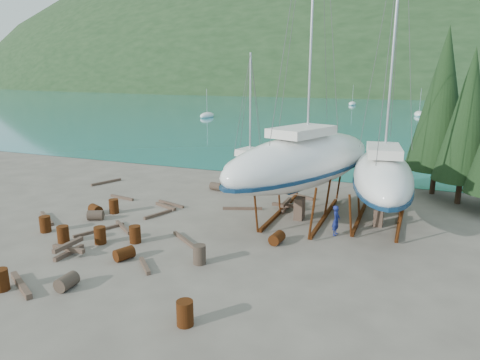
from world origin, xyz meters
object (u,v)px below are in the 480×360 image
at_px(large_sailboat_near, 304,160).
at_px(large_sailboat_far, 382,175).
at_px(small_sailboat_shore, 248,164).
at_px(worker, 336,220).

bearing_deg(large_sailboat_near, large_sailboat_far, 26.57).
xyz_separation_m(large_sailboat_near, small_sailboat_shore, (-5.77, 5.94, -1.77)).
distance_m(large_sailboat_near, worker, 4.33).
bearing_deg(small_sailboat_shore, large_sailboat_far, -16.57).
xyz_separation_m(large_sailboat_far, small_sailboat_shore, (-10.18, 5.44, -1.16)).
bearing_deg(small_sailboat_shore, worker, -34.05).
distance_m(large_sailboat_near, small_sailboat_shore, 8.47).
bearing_deg(worker, small_sailboat_shore, 51.07).
xyz_separation_m(small_sailboat_shore, worker, (8.22, -8.39, -0.83)).
bearing_deg(large_sailboat_far, worker, -130.90).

